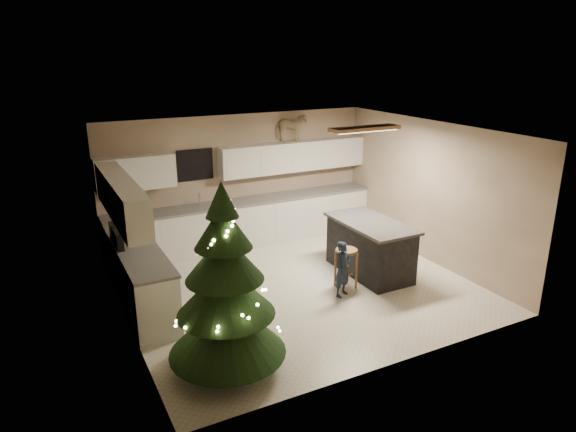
% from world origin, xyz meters
% --- Properties ---
extents(ground_plane, '(5.50, 5.50, 0.00)m').
position_xyz_m(ground_plane, '(0.00, 0.00, 0.00)').
color(ground_plane, beige).
extents(room_shell, '(5.52, 5.02, 2.61)m').
position_xyz_m(room_shell, '(0.02, 0.00, 1.75)').
color(room_shell, tan).
rests_on(room_shell, ground_plane).
extents(cabinetry, '(5.50, 3.20, 2.00)m').
position_xyz_m(cabinetry, '(-0.91, 1.65, 0.76)').
color(cabinetry, silver).
rests_on(cabinetry, ground_plane).
extents(island, '(0.90, 1.70, 0.95)m').
position_xyz_m(island, '(1.41, -0.06, 0.48)').
color(island, black).
rests_on(island, ground_plane).
extents(bar_stool, '(0.36, 0.36, 0.68)m').
position_xyz_m(bar_stool, '(0.70, -0.37, 0.51)').
color(bar_stool, brown).
rests_on(bar_stool, ground_plane).
extents(christmas_tree, '(1.50, 1.45, 2.40)m').
position_xyz_m(christmas_tree, '(-1.85, -1.60, 0.99)').
color(christmas_tree, '#3F2816').
rests_on(christmas_tree, ground_plane).
extents(toddler, '(0.40, 0.34, 0.92)m').
position_xyz_m(toddler, '(0.49, -0.60, 0.46)').
color(toddler, '#192437').
rests_on(toddler, ground_plane).
extents(rocking_horse, '(0.71, 0.53, 0.57)m').
position_xyz_m(rocking_horse, '(1.07, 2.33, 2.30)').
color(rocking_horse, brown).
rests_on(rocking_horse, cabinetry).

